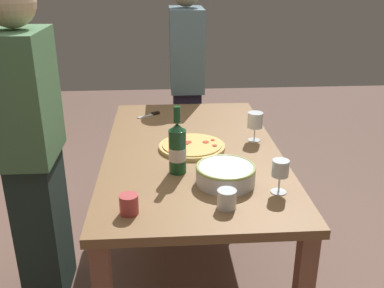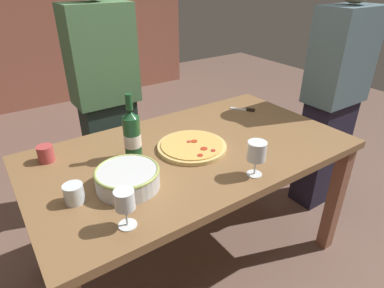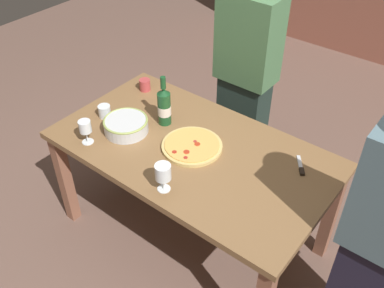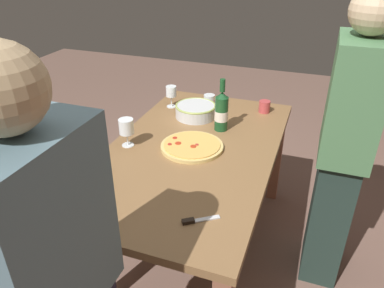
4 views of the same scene
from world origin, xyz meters
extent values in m
plane|color=brown|center=(0.00, 0.00, 0.00)|extent=(8.00, 8.00, 0.00)
cube|color=brown|center=(0.00, 0.00, 0.73)|extent=(1.60, 0.90, 0.04)
cube|color=#8E5A43|center=(0.74, -0.40, 0.35)|extent=(0.07, 0.07, 0.71)
cube|color=#8E5A43|center=(-0.74, 0.40, 0.35)|extent=(0.07, 0.07, 0.71)
cube|color=#8E5A43|center=(0.74, 0.40, 0.35)|extent=(0.07, 0.07, 0.71)
cylinder|color=#D6B76A|center=(0.00, 0.00, 0.76)|extent=(0.35, 0.35, 0.02)
cylinder|color=#E7AD54|center=(0.00, 0.00, 0.77)|extent=(0.31, 0.31, 0.01)
cylinder|color=#B3321A|center=(0.02, -0.07, 0.78)|extent=(0.03, 0.03, 0.00)
cylinder|color=#B13519|center=(0.02, 0.02, 0.78)|extent=(0.03, 0.03, 0.00)
cylinder|color=#A92B22|center=(0.05, -0.11, 0.78)|extent=(0.02, 0.02, 0.00)
cylinder|color=#AA382B|center=(0.00, 0.03, 0.78)|extent=(0.02, 0.02, 0.00)
cylinder|color=#AD2C1B|center=(-0.03, -0.12, 0.78)|extent=(0.03, 0.03, 0.00)
cylinder|color=silver|center=(-0.40, -0.12, 0.79)|extent=(0.26, 0.26, 0.08)
torus|color=#A0B45B|center=(-0.40, -0.12, 0.83)|extent=(0.26, 0.26, 0.01)
cylinder|color=#194924|center=(-0.28, 0.09, 0.85)|extent=(0.08, 0.08, 0.21)
cone|color=#194924|center=(-0.28, 0.09, 0.97)|extent=(0.08, 0.08, 0.04)
cylinder|color=#194924|center=(-0.28, 0.09, 1.03)|extent=(0.03, 0.03, 0.08)
cylinder|color=silver|center=(-0.28, 0.09, 0.84)|extent=(0.08, 0.08, 0.06)
cylinder|color=white|center=(-0.50, -0.33, 0.75)|extent=(0.07, 0.07, 0.00)
cylinder|color=white|center=(-0.50, -0.33, 0.79)|extent=(0.01, 0.01, 0.07)
cylinder|color=white|center=(-0.50, -0.33, 0.86)|extent=(0.07, 0.07, 0.07)
cylinder|color=white|center=(0.09, -0.35, 0.75)|extent=(0.07, 0.07, 0.00)
cylinder|color=white|center=(0.09, -0.35, 0.79)|extent=(0.01, 0.01, 0.07)
cylinder|color=white|center=(0.09, -0.35, 0.87)|extent=(0.08, 0.08, 0.08)
cylinder|color=maroon|center=(0.09, -0.35, 0.84)|extent=(0.07, 0.07, 0.02)
cylinder|color=white|center=(-0.61, -0.09, 0.79)|extent=(0.08, 0.08, 0.08)
cylinder|color=#B84243|center=(-0.63, 0.29, 0.79)|extent=(0.07, 0.07, 0.08)
cube|color=silver|center=(0.54, 0.26, 0.75)|extent=(0.08, 0.11, 0.01)
cube|color=black|center=(0.59, 0.20, 0.76)|extent=(0.05, 0.06, 0.02)
cube|color=#20322B|center=(-0.14, 0.78, 0.40)|extent=(0.33, 0.20, 0.79)
cube|color=#4A784D|center=(-0.14, 0.78, 1.09)|extent=(0.39, 0.24, 0.59)
cube|color=#201D30|center=(1.11, -0.04, 0.39)|extent=(0.34, 0.20, 0.78)
cube|color=slate|center=(1.11, -0.04, 1.07)|extent=(0.39, 0.24, 0.59)
camera|label=1|loc=(-2.11, 0.14, 1.64)|focal=40.92mm
camera|label=2|loc=(-0.81, -1.18, 1.54)|focal=30.48mm
camera|label=3|loc=(1.16, -1.48, 2.31)|focal=40.30mm
camera|label=4|loc=(1.67, 0.60, 1.75)|focal=34.46mm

